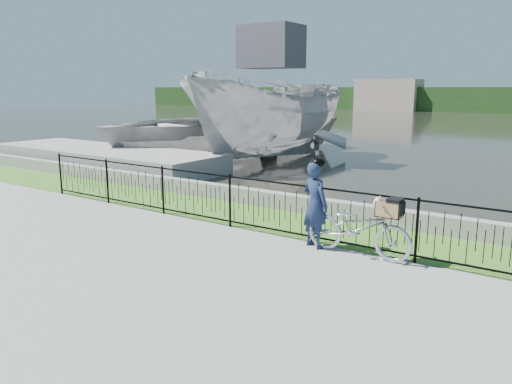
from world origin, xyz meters
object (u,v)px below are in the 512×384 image
Objects in this scene: dock at (104,158)px; boat_near at (271,115)px; boat_far at (220,127)px; cyclist at (315,203)px; bicycle_rig at (359,227)px.

boat_near is (4.64, 4.46, 1.53)m from dock.
boat_far reaches higher than dock.
boat_far is at bearing 135.83° from cyclist.
dock is at bearing 161.19° from bicycle_rig.
cyclist reaches higher than bicycle_rig.
cyclist is (11.16, -4.11, 0.49)m from dock.
boat_near is at bearing 130.86° from bicycle_rig.
bicycle_rig is (12.04, -4.10, 0.17)m from dock.
dock is at bearing 159.79° from cyclist.
boat_near is 0.68× the size of boat_far.
boat_far is at bearing 77.30° from dock.
bicycle_rig is at bearing -49.14° from boat_near.
dock is at bearing -136.15° from boat_near.
boat_far is at bearing 138.28° from bicycle_rig.
cyclist is 13.83m from boat_far.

